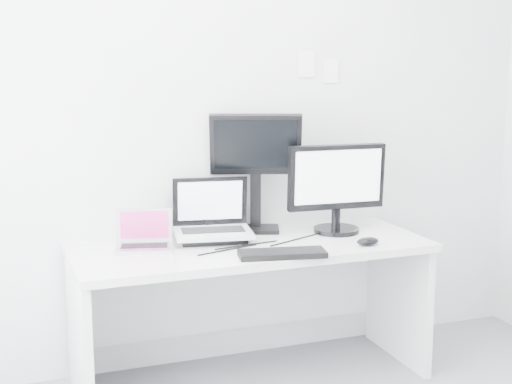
# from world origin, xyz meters

# --- Properties ---
(back_wall) EXTENTS (3.60, 0.00, 3.60)m
(back_wall) POSITION_xyz_m (0.00, 1.60, 1.35)
(back_wall) COLOR silver
(back_wall) RESTS_ON ground
(desk) EXTENTS (1.80, 0.70, 0.73)m
(desk) POSITION_xyz_m (0.00, 1.25, 0.36)
(desk) COLOR silver
(desk) RESTS_ON ground
(macbook) EXTENTS (0.32, 0.27, 0.21)m
(macbook) POSITION_xyz_m (-0.53, 1.32, 0.83)
(macbook) COLOR silver
(macbook) RESTS_ON desk
(speaker) EXTENTS (0.09, 0.09, 0.16)m
(speaker) POSITION_xyz_m (-0.12, 1.55, 0.81)
(speaker) COLOR black
(speaker) RESTS_ON desk
(dell_laptop) EXTENTS (0.44, 0.37, 0.33)m
(dell_laptop) POSITION_xyz_m (-0.16, 1.37, 0.89)
(dell_laptop) COLOR silver
(dell_laptop) RESTS_ON desk
(rear_monitor) EXTENTS (0.51, 0.33, 0.66)m
(rear_monitor) POSITION_xyz_m (0.12, 1.50, 1.06)
(rear_monitor) COLOR black
(rear_monitor) RESTS_ON desk
(samsung_monitor) EXTENTS (0.55, 0.28, 0.49)m
(samsung_monitor) POSITION_xyz_m (0.52, 1.33, 0.98)
(samsung_monitor) COLOR black
(samsung_monitor) RESTS_ON desk
(keyboard) EXTENTS (0.43, 0.23, 0.03)m
(keyboard) POSITION_xyz_m (0.06, 0.98, 0.74)
(keyboard) COLOR black
(keyboard) RESTS_ON desk
(mouse) EXTENTS (0.13, 0.09, 0.04)m
(mouse) POSITION_xyz_m (0.54, 1.02, 0.75)
(mouse) COLOR black
(mouse) RESTS_ON desk
(wall_note_0) EXTENTS (0.10, 0.00, 0.14)m
(wall_note_0) POSITION_xyz_m (0.45, 1.59, 1.62)
(wall_note_0) COLOR white
(wall_note_0) RESTS_ON back_wall
(wall_note_1) EXTENTS (0.09, 0.00, 0.13)m
(wall_note_1) POSITION_xyz_m (0.60, 1.59, 1.58)
(wall_note_1) COLOR white
(wall_note_1) RESTS_ON back_wall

